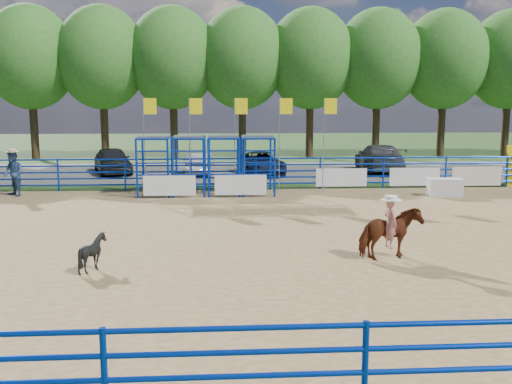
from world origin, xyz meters
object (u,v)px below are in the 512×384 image
spectator_cowboy (13,173)px  calf (93,252)px  car_b (201,163)px  car_c (261,163)px  horse_and_rider (390,229)px  announcer_table (445,187)px  car_d (379,158)px  car_a (113,160)px

spectator_cowboy → calf: bearing=-63.1°
car_b → spectator_cowboy: bearing=46.3°
car_c → spectator_cowboy: bearing=-156.6°
calf → car_c: 19.13m
horse_and_rider → calf: bearing=-176.0°
car_b → horse_and_rider: bearing=110.4°
horse_and_rider → announcer_table: bearing=61.2°
calf → car_d: size_ratio=0.16×
horse_and_rider → car_b: size_ratio=0.61×
calf → car_a: car_a is taller
horse_and_rider → car_c: (-1.99, 17.85, -0.17)m
announcer_table → car_d: 8.88m
car_d → announcer_table: bearing=98.1°
spectator_cowboy → car_d: (18.15, 7.72, -0.20)m
spectator_cowboy → car_a: (2.75, 7.95, -0.26)m
announcer_table → car_d: car_d is taller
car_a → car_d: (15.40, -0.24, 0.06)m
announcer_table → calf: (-12.75, -10.31, 0.07)m
car_d → car_a: bearing=4.6°
car_a → car_b: (5.03, -0.80, -0.13)m
spectator_cowboy → car_a: 8.42m
calf → car_b: size_ratio=0.24×
announcer_table → horse_and_rider: (-5.38, -9.80, 0.42)m
horse_and_rider → calf: (-7.37, -0.51, -0.35)m
spectator_cowboy → car_c: bearing=31.7°
announcer_table → calf: 16.39m
announcer_table → car_b: car_b is taller
car_b → car_c: bearing=179.6°
announcer_table → car_a: bearing=150.1°
horse_and_rider → car_a: size_ratio=0.52×
horse_and_rider → car_a: horse_and_rider is taller
horse_and_rider → spectator_cowboy: size_ratio=1.14×
car_d → spectator_cowboy: bearing=28.5°
calf → car_d: 22.80m
car_b → car_c: car_c is taller
horse_and_rider → car_d: 19.30m
horse_and_rider → car_c: horse_and_rider is taller
car_b → car_c: (3.42, -0.24, 0.02)m
horse_and_rider → car_b: horse_and_rider is taller
announcer_table → car_c: bearing=132.5°
car_d → car_c: bearing=12.1°
announcer_table → car_b: (-10.78, 8.29, 0.23)m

